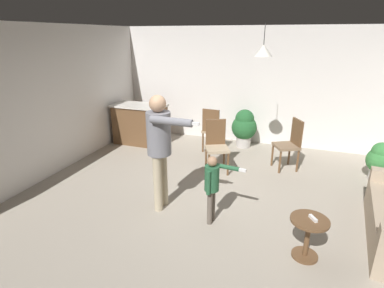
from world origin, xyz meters
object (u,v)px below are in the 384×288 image
at_px(side_table_by_couch, 308,233).
at_px(person_adult, 160,141).
at_px(dining_chair_by_counter, 216,144).
at_px(dining_chair_centre_back, 212,128).
at_px(dining_chair_near_wall, 290,142).
at_px(potted_plant_by_wall, 244,126).
at_px(kitchen_counter, 140,124).
at_px(potted_plant_corner, 380,160).
at_px(spare_remote_on_table, 313,218).
at_px(person_child, 212,183).

xyz_separation_m(side_table_by_couch, person_adult, (-2.08, 0.44, 0.75)).
xyz_separation_m(dining_chair_by_counter, dining_chair_centre_back, (-0.36, 0.95, 0.00)).
bearing_deg(dining_chair_centre_back, dining_chair_near_wall, -9.27).
relative_size(side_table_by_couch, potted_plant_by_wall, 0.58).
bearing_deg(kitchen_counter, potted_plant_corner, -3.46).
xyz_separation_m(kitchen_counter, person_adult, (1.74, -2.49, 0.60)).
distance_m(potted_plant_corner, spare_remote_on_table, 2.88).
relative_size(side_table_by_couch, person_adult, 0.30).
xyz_separation_m(person_adult, dining_chair_by_counter, (0.41, 1.58, -0.53)).
bearing_deg(potted_plant_corner, kitchen_counter, 176.54).
bearing_deg(dining_chair_centre_back, side_table_by_couch, -52.02).
bearing_deg(kitchen_counter, person_adult, -55.15).
distance_m(kitchen_counter, potted_plant_corner, 5.04).
distance_m(side_table_by_couch, potted_plant_by_wall, 3.81).
relative_size(side_table_by_couch, dining_chair_by_counter, 0.52).
height_order(dining_chair_near_wall, potted_plant_by_wall, dining_chair_near_wall).
bearing_deg(person_adult, dining_chair_centre_back, -179.76).
relative_size(side_table_by_couch, dining_chair_near_wall, 0.52).
height_order(dining_chair_centre_back, potted_plant_by_wall, dining_chair_centre_back).
bearing_deg(spare_remote_on_table, side_table_by_couch, -171.97).
relative_size(person_child, dining_chair_near_wall, 1.00).
xyz_separation_m(side_table_by_couch, potted_plant_corner, (1.21, 2.63, 0.07)).
distance_m(kitchen_counter, person_child, 3.67).
relative_size(person_adult, dining_chair_by_counter, 1.74).
xyz_separation_m(person_child, potted_plant_corner, (2.47, 2.31, -0.23)).
xyz_separation_m(side_table_by_couch, dining_chair_near_wall, (-0.35, 2.58, 0.22)).
bearing_deg(person_child, dining_chair_centre_back, -157.58).
distance_m(dining_chair_centre_back, potted_plant_by_wall, 0.83).
height_order(person_adult, dining_chair_near_wall, person_adult).
bearing_deg(dining_chair_near_wall, dining_chair_centre_back, 48.26).
bearing_deg(dining_chair_by_counter, dining_chair_centre_back, -95.44).
bearing_deg(potted_plant_corner, dining_chair_centre_back, 174.03).
relative_size(kitchen_counter, dining_chair_near_wall, 1.26).
bearing_deg(kitchen_counter, dining_chair_near_wall, -5.76).
bearing_deg(person_adult, spare_remote_on_table, 79.90).
distance_m(person_adult, spare_remote_on_table, 2.22).
relative_size(side_table_by_couch, spare_remote_on_table, 4.00).
bearing_deg(potted_plant_by_wall, dining_chair_near_wall, -41.82).
relative_size(kitchen_counter, potted_plant_by_wall, 1.41).
bearing_deg(person_child, dining_chair_by_counter, -160.16).
height_order(side_table_by_couch, person_child, person_child).
height_order(kitchen_counter, spare_remote_on_table, kitchen_counter).
relative_size(dining_chair_by_counter, dining_chair_centre_back, 1.00).
height_order(person_child, potted_plant_corner, person_child).
xyz_separation_m(dining_chair_by_counter, dining_chair_near_wall, (1.31, 0.56, 0.00)).
relative_size(kitchen_counter, dining_chair_by_counter, 1.26).
xyz_separation_m(dining_chair_centre_back, spare_remote_on_table, (2.06, -2.96, -0.01)).
xyz_separation_m(person_adult, potted_plant_by_wall, (0.66, 3.10, -0.59)).
bearing_deg(side_table_by_couch, potted_plant_by_wall, 111.84).
distance_m(person_adult, potted_plant_corner, 4.02).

